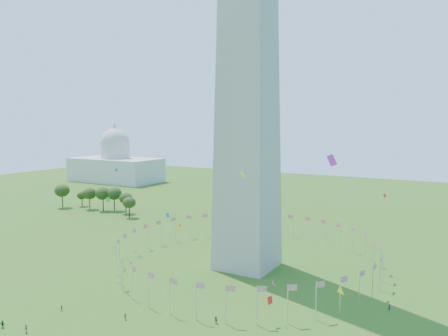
{
  "coord_description": "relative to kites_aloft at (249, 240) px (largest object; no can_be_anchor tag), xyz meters",
  "views": [
    {
      "loc": [
        60.15,
        -69.16,
        44.82
      ],
      "look_at": [
        0.29,
        35.0,
        32.49
      ],
      "focal_mm": 35.0,
      "sensor_mm": 36.0,
      "label": 1
    }
  ],
  "objects": [
    {
      "name": "kites_aloft",
      "position": [
        0.0,
        0.0,
        0.0
      ],
      "size": [
        109.7,
        63.91,
        35.32
      ],
      "color": "yellow",
      "rests_on": "ground"
    },
    {
      "name": "ground",
      "position": [
        -15.53,
        -20.04,
        -17.68
      ],
      "size": [
        600.0,
        600.0,
        0.0
      ],
      "primitive_type": "plane",
      "color": "#2A5213",
      "rests_on": "ground"
    },
    {
      "name": "flag_ring",
      "position": [
        -15.53,
        29.96,
        -13.18
      ],
      "size": [
        80.24,
        80.24,
        9.0
      ],
      "color": "silver",
      "rests_on": "ground"
    },
    {
      "name": "tree_line_west",
      "position": [
        -121.81,
        70.75,
        -12.05
      ],
      "size": [
        55.44,
        15.77,
        12.19
      ],
      "color": "#344D19",
      "rests_on": "ground"
    },
    {
      "name": "capitol_building",
      "position": [
        -195.53,
        159.96,
        5.32
      ],
      "size": [
        70.0,
        35.0,
        46.0
      ],
      "primitive_type": null,
      "color": "beige",
      "rests_on": "ground"
    }
  ]
}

